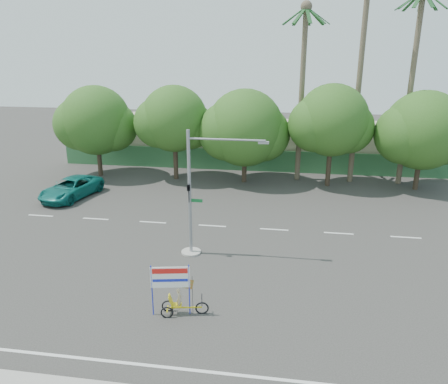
# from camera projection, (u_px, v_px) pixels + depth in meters

# --- Properties ---
(ground) EXTENTS (120.00, 120.00, 0.00)m
(ground) POSITION_uv_depth(u_px,v_px,m) (224.00, 294.00, 20.52)
(ground) COLOR #33302D
(ground) RESTS_ON ground
(fence) EXTENTS (38.00, 0.08, 2.00)m
(fence) POSITION_uv_depth(u_px,v_px,m) (259.00, 161.00, 40.35)
(fence) COLOR #336B3D
(fence) RESTS_ON ground
(building_left) EXTENTS (12.00, 8.00, 4.00)m
(building_left) POSITION_uv_depth(u_px,v_px,m) (167.00, 137.00, 45.68)
(building_left) COLOR beige
(building_left) RESTS_ON ground
(building_right) EXTENTS (14.00, 8.00, 3.60)m
(building_right) POSITION_uv_depth(u_px,v_px,m) (343.00, 145.00, 43.18)
(building_right) COLOR beige
(building_right) RESTS_ON ground
(tree_far_left) EXTENTS (7.14, 6.00, 7.96)m
(tree_far_left) POSITION_uv_depth(u_px,v_px,m) (96.00, 123.00, 37.88)
(tree_far_left) COLOR #473828
(tree_far_left) RESTS_ON ground
(tree_left) EXTENTS (6.66, 5.60, 8.07)m
(tree_left) POSITION_uv_depth(u_px,v_px,m) (174.00, 121.00, 36.78)
(tree_left) COLOR #473828
(tree_left) RESTS_ON ground
(tree_center) EXTENTS (7.62, 6.40, 7.85)m
(tree_center) POSITION_uv_depth(u_px,v_px,m) (244.00, 130.00, 36.12)
(tree_center) COLOR #473828
(tree_center) RESTS_ON ground
(tree_right) EXTENTS (6.90, 5.80, 8.36)m
(tree_right) POSITION_uv_depth(u_px,v_px,m) (331.00, 123.00, 34.88)
(tree_right) COLOR #473828
(tree_right) RESTS_ON ground
(tree_far_right) EXTENTS (7.38, 6.20, 7.94)m
(tree_far_right) POSITION_uv_depth(u_px,v_px,m) (422.00, 133.00, 34.07)
(tree_far_right) COLOR #473828
(tree_far_right) RESTS_ON ground
(palm_tall) EXTENTS (3.73, 3.79, 17.45)m
(palm_tall) POSITION_uv_depth(u_px,v_px,m) (362.00, 54.00, 34.33)
(palm_tall) COLOR #70604C
(palm_tall) RESTS_ON ground
(palm_mid) EXTENTS (3.73, 3.79, 15.45)m
(palm_mid) POSITION_uv_depth(u_px,v_px,m) (413.00, 69.00, 34.10)
(palm_mid) COLOR #70604C
(palm_mid) RESTS_ON ground
(palm_short) EXTENTS (3.73, 3.79, 14.45)m
(palm_short) POSITION_uv_depth(u_px,v_px,m) (303.00, 75.00, 35.48)
(palm_short) COLOR #70604C
(palm_short) RESTS_ON ground
(traffic_signal) EXTENTS (4.72, 1.10, 7.00)m
(traffic_signal) POSITION_uv_depth(u_px,v_px,m) (195.00, 205.00, 23.64)
(traffic_signal) COLOR gray
(traffic_signal) RESTS_ON ground
(trike_billboard) EXTENTS (2.42, 0.80, 2.41)m
(trike_billboard) POSITION_uv_depth(u_px,v_px,m) (176.00, 294.00, 18.69)
(trike_billboard) COLOR black
(trike_billboard) RESTS_ON ground
(pickup_truck) EXTENTS (3.65, 5.90, 1.52)m
(pickup_truck) POSITION_uv_depth(u_px,v_px,m) (71.00, 188.00, 33.37)
(pickup_truck) COLOR #0E655D
(pickup_truck) RESTS_ON ground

